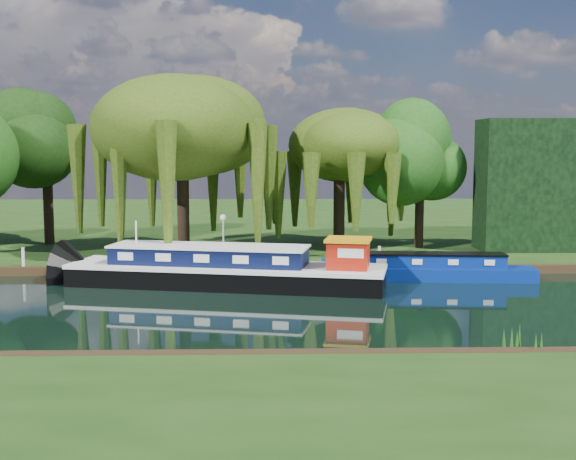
{
  "coord_description": "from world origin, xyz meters",
  "views": [
    {
      "loc": [
        3.08,
        -29.82,
        6.64
      ],
      "look_at": [
        3.98,
        4.33,
        2.8
      ],
      "focal_mm": 45.0,
      "sensor_mm": 36.0,
      "label": 1
    }
  ],
  "objects": [
    {
      "name": "narrowboat",
      "position": [
        11.45,
        6.28,
        0.53
      ],
      "size": [
        10.32,
        2.63,
        1.49
      ],
      "rotation": [
        0.0,
        0.0,
        -0.09
      ],
      "color": "navy",
      "rests_on": "ground"
    },
    {
      "name": "tree_far_right",
      "position": [
        12.55,
        15.19,
        5.94
      ],
      "size": [
        4.88,
        4.88,
        7.98
      ],
      "color": "black",
      "rests_on": "far_bank"
    },
    {
      "name": "reeds_near",
      "position": [
        6.87,
        -7.57,
        0.55
      ],
      "size": [
        33.7,
        1.5,
        1.1
      ],
      "color": "#194712",
      "rests_on": "ground"
    },
    {
      "name": "dutch_barge",
      "position": [
        1.11,
        4.8,
        0.81
      ],
      "size": [
        15.78,
        6.61,
        3.25
      ],
      "rotation": [
        0.0,
        0.0,
        -0.21
      ],
      "color": "black",
      "rests_on": "ground"
    },
    {
      "name": "ground",
      "position": [
        0.0,
        0.0,
        0.0
      ],
      "size": [
        120.0,
        120.0,
        0.0
      ],
      "primitive_type": "plane",
      "color": "black"
    },
    {
      "name": "lamppost",
      "position": [
        0.5,
        10.5,
        2.42
      ],
      "size": [
        0.36,
        0.36,
        2.56
      ],
      "color": "silver",
      "rests_on": "far_bank"
    },
    {
      "name": "willow_right",
      "position": [
        7.43,
        14.75,
        6.2
      ],
      "size": [
        6.48,
        6.48,
        7.89
      ],
      "color": "black",
      "rests_on": "far_bank"
    },
    {
      "name": "conifer_hedge",
      "position": [
        19.0,
        14.0,
        4.45
      ],
      "size": [
        6.0,
        3.0,
        8.0
      ],
      "primitive_type": "cube",
      "color": "black",
      "rests_on": "far_bank"
    },
    {
      "name": "tree_far_mid",
      "position": [
        -11.37,
        17.59,
        6.79
      ],
      "size": [
        5.62,
        5.62,
        9.2
      ],
      "color": "black",
      "rests_on": "far_bank"
    },
    {
      "name": "willow_left",
      "position": [
        -1.89,
        11.88,
        7.66
      ],
      "size": [
        8.28,
        8.28,
        9.92
      ],
      "color": "black",
      "rests_on": "far_bank"
    },
    {
      "name": "mooring_posts",
      "position": [
        -0.5,
        8.4,
        0.95
      ],
      "size": [
        19.16,
        0.16,
        1.0
      ],
      "color": "silver",
      "rests_on": "far_bank"
    },
    {
      "name": "far_bank",
      "position": [
        0.0,
        34.0,
        0.23
      ],
      "size": [
        120.0,
        52.0,
        0.45
      ],
      "primitive_type": "cube",
      "color": "#18340E",
      "rests_on": "ground"
    },
    {
      "name": "red_dinghy",
      "position": [
        -6.33,
        6.97,
        0.0
      ],
      "size": [
        3.61,
        2.97,
        0.65
      ],
      "primitive_type": "imported",
      "rotation": [
        0.0,
        0.0,
        1.82
      ],
      "color": "#9C190B",
      "rests_on": "ground"
    }
  ]
}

